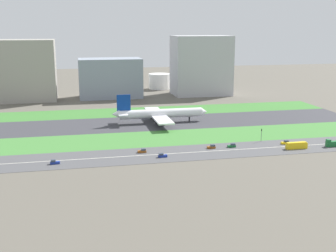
{
  "coord_description": "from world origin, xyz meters",
  "views": [
    {
      "loc": [
        -50.41,
        -280.04,
        63.28
      ],
      "look_at": [
        2.1,
        -36.5,
        6.0
      ],
      "focal_mm": 46.49,
      "sensor_mm": 36.0,
      "label": 1
    }
  ],
  "objects_px": {
    "airliner": "(159,114)",
    "car_5": "(55,162)",
    "traffic_light": "(261,134)",
    "fuel_tank_west": "(132,83)",
    "car_2": "(212,147)",
    "bus_0": "(296,145)",
    "car_0": "(232,146)",
    "terminal_building": "(27,70)",
    "truck_0": "(333,143)",
    "car_4": "(142,151)",
    "car_1": "(285,142)",
    "office_tower": "(201,65)",
    "car_3": "(162,155)",
    "hangar_building": "(110,78)",
    "fuel_tank_centre": "(159,81)"
  },
  "relations": [
    {
      "from": "traffic_light",
      "to": "fuel_tank_west",
      "type": "distance_m",
      "value": 223.43
    },
    {
      "from": "truck_0",
      "to": "fuel_tank_west",
      "type": "bearing_deg",
      "value": -71.86
    },
    {
      "from": "fuel_tank_west",
      "to": "office_tower",
      "type": "bearing_deg",
      "value": -36.97
    },
    {
      "from": "truck_0",
      "to": "office_tower",
      "type": "distance_m",
      "value": 194.54
    },
    {
      "from": "fuel_tank_centre",
      "to": "truck_0",
      "type": "bearing_deg",
      "value": -78.33
    },
    {
      "from": "bus_0",
      "to": "hangar_building",
      "type": "bearing_deg",
      "value": -67.0
    },
    {
      "from": "truck_0",
      "to": "fuel_tank_west",
      "type": "distance_m",
      "value": 249.46
    },
    {
      "from": "airliner",
      "to": "office_tower",
      "type": "height_order",
      "value": "office_tower"
    },
    {
      "from": "car_2",
      "to": "car_4",
      "type": "relative_size",
      "value": 1.0
    },
    {
      "from": "car_0",
      "to": "fuel_tank_west",
      "type": "relative_size",
      "value": 0.24
    },
    {
      "from": "car_0",
      "to": "fuel_tank_centre",
      "type": "relative_size",
      "value": 0.2
    },
    {
      "from": "office_tower",
      "to": "fuel_tank_west",
      "type": "xyz_separation_m",
      "value": [
        -59.77,
        45.0,
        -20.41
      ]
    },
    {
      "from": "car_2",
      "to": "car_0",
      "type": "distance_m",
      "value": 11.37
    },
    {
      "from": "car_5",
      "to": "fuel_tank_west",
      "type": "xyz_separation_m",
      "value": [
        68.0,
        237.0,
        6.07
      ]
    },
    {
      "from": "car_4",
      "to": "fuel_tank_west",
      "type": "relative_size",
      "value": 0.24
    },
    {
      "from": "car_1",
      "to": "traffic_light",
      "type": "height_order",
      "value": "traffic_light"
    },
    {
      "from": "fuel_tank_west",
      "to": "car_4",
      "type": "bearing_deg",
      "value": -96.2
    },
    {
      "from": "bus_0",
      "to": "traffic_light",
      "type": "distance_m",
      "value": 21.76
    },
    {
      "from": "bus_0",
      "to": "terminal_building",
      "type": "relative_size",
      "value": 0.22
    },
    {
      "from": "airliner",
      "to": "car_5",
      "type": "height_order",
      "value": "airliner"
    },
    {
      "from": "terminal_building",
      "to": "fuel_tank_centre",
      "type": "height_order",
      "value": "terminal_building"
    },
    {
      "from": "airliner",
      "to": "office_tower",
      "type": "xyz_separation_m",
      "value": [
        62.74,
        114.0,
        21.17
      ]
    },
    {
      "from": "truck_0",
      "to": "car_4",
      "type": "distance_m",
      "value": 102.81
    },
    {
      "from": "fuel_tank_centre",
      "to": "car_3",
      "type": "bearing_deg",
      "value": -100.75
    },
    {
      "from": "fuel_tank_centre",
      "to": "airliner",
      "type": "bearing_deg",
      "value": -101.26
    },
    {
      "from": "car_4",
      "to": "hangar_building",
      "type": "distance_m",
      "value": 182.76
    },
    {
      "from": "office_tower",
      "to": "fuel_tank_centre",
      "type": "distance_m",
      "value": 58.09
    },
    {
      "from": "truck_0",
      "to": "terminal_building",
      "type": "xyz_separation_m",
      "value": [
        -174.19,
        192.0,
        24.44
      ]
    },
    {
      "from": "car_5",
      "to": "car_3",
      "type": "height_order",
      "value": "same"
    },
    {
      "from": "office_tower",
      "to": "traffic_light",
      "type": "bearing_deg",
      "value": -95.13
    },
    {
      "from": "car_4",
      "to": "car_3",
      "type": "bearing_deg",
      "value": -50.04
    },
    {
      "from": "hangar_building",
      "to": "car_3",
      "type": "bearing_deg",
      "value": -87.29
    },
    {
      "from": "car_4",
      "to": "bus_0",
      "type": "relative_size",
      "value": 0.38
    },
    {
      "from": "car_1",
      "to": "terminal_building",
      "type": "xyz_separation_m",
      "value": [
        -151.43,
        182.0,
        25.19
      ]
    },
    {
      "from": "airliner",
      "to": "car_0",
      "type": "bearing_deg",
      "value": -68.48
    },
    {
      "from": "office_tower",
      "to": "airliner",
      "type": "bearing_deg",
      "value": -118.82
    },
    {
      "from": "car_3",
      "to": "car_0",
      "type": "bearing_deg",
      "value": -166.01
    },
    {
      "from": "car_5",
      "to": "fuel_tank_centre",
      "type": "distance_m",
      "value": 256.06
    },
    {
      "from": "bus_0",
      "to": "hangar_building",
      "type": "distance_m",
      "value": 209.18
    },
    {
      "from": "bus_0",
      "to": "traffic_light",
      "type": "xyz_separation_m",
      "value": [
        -11.99,
        17.99,
        2.47
      ]
    },
    {
      "from": "car_5",
      "to": "car_2",
      "type": "relative_size",
      "value": 1.0
    },
    {
      "from": "fuel_tank_centre",
      "to": "terminal_building",
      "type": "bearing_deg",
      "value": -160.23
    },
    {
      "from": "car_2",
      "to": "bus_0",
      "type": "height_order",
      "value": "bus_0"
    },
    {
      "from": "airliner",
      "to": "terminal_building",
      "type": "distance_m",
      "value": 148.82
    },
    {
      "from": "car_2",
      "to": "hangar_building",
      "type": "bearing_deg",
      "value": 101.75
    },
    {
      "from": "terminal_building",
      "to": "fuel_tank_west",
      "type": "xyz_separation_m",
      "value": [
        96.53,
        45.0,
        -19.12
      ]
    },
    {
      "from": "car_0",
      "to": "hangar_building",
      "type": "distance_m",
      "value": 189.27
    },
    {
      "from": "car_4",
      "to": "terminal_building",
      "type": "xyz_separation_m",
      "value": [
        -71.87,
        182.0,
        25.19
      ]
    },
    {
      "from": "car_4",
      "to": "terminal_building",
      "type": "bearing_deg",
      "value": 111.55
    },
    {
      "from": "car_1",
      "to": "terminal_building",
      "type": "distance_m",
      "value": 238.1
    }
  ]
}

